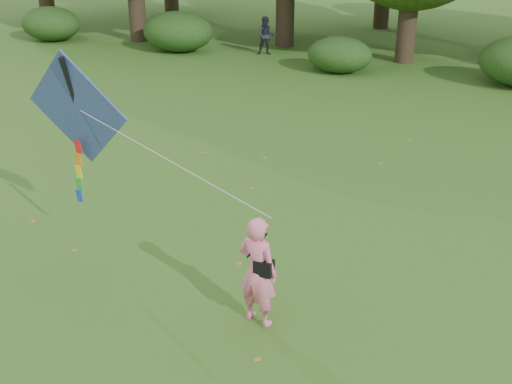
% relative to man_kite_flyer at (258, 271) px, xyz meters
% --- Properties ---
extents(ground, '(100.00, 100.00, 0.00)m').
position_rel_man_kite_flyer_xyz_m(ground, '(-0.05, -0.28, -0.97)').
color(ground, '#265114').
rests_on(ground, ground).
extents(man_kite_flyer, '(0.78, 0.59, 1.94)m').
position_rel_man_kite_flyer_xyz_m(man_kite_flyer, '(0.00, 0.00, 0.00)').
color(man_kite_flyer, pink).
rests_on(man_kite_flyer, ground).
extents(bystander_left, '(1.01, 0.92, 1.69)m').
position_rel_man_kite_flyer_xyz_m(bystander_left, '(-8.08, 18.56, -0.12)').
color(bystander_left, '#22232D').
rests_on(bystander_left, ground).
extents(crossbody_bag, '(0.43, 0.20, 0.74)m').
position_rel_man_kite_flyer_xyz_m(crossbody_bag, '(0.12, -0.03, 0.13)').
color(crossbody_bag, black).
rests_on(crossbody_bag, ground).
extents(flying_kite, '(5.46, 1.31, 3.09)m').
position_rel_man_kite_flyer_xyz_m(flying_kite, '(-4.03, 0.85, 1.92)').
color(flying_kite, '#2946B5').
rests_on(flying_kite, ground).
extents(shrub_band, '(39.15, 3.22, 1.88)m').
position_rel_man_kite_flyer_xyz_m(shrub_band, '(-0.78, 17.32, -0.11)').
color(shrub_band, '#264919').
rests_on(shrub_band, ground).
extents(fallen_leaves, '(10.18, 10.93, 0.01)m').
position_rel_man_kite_flyer_xyz_m(fallen_leaves, '(-1.64, 4.71, -0.96)').
color(fallen_leaves, olive).
rests_on(fallen_leaves, ground).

